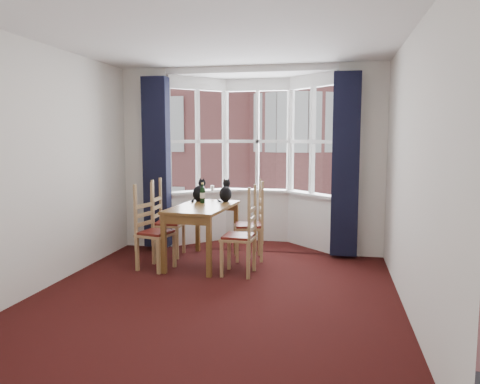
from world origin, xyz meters
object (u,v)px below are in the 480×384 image
(chair_left_near, at_px, (150,233))
(chair_right_far, at_px, (255,227))
(cat_left, at_px, (199,192))
(chair_left_far, at_px, (163,224))
(wine_bottle, at_px, (203,194))
(candle_tall, at_px, (203,187))
(dining_table, at_px, (203,214))
(cat_right, at_px, (226,193))
(candle_short, at_px, (212,188))
(chair_right_near, at_px, (245,238))

(chair_left_near, height_order, chair_right_far, same)
(chair_left_near, xyz_separation_m, cat_left, (0.44, 0.84, 0.46))
(chair_left_far, height_order, wine_bottle, wine_bottle)
(chair_left_near, relative_size, candle_tall, 7.50)
(chair_left_far, xyz_separation_m, wine_bottle, (0.61, -0.01, 0.46))
(dining_table, height_order, cat_right, cat_right)
(cat_right, distance_m, candle_short, 0.85)
(chair_left_near, bearing_deg, candle_short, 74.98)
(chair_right_near, xyz_separation_m, chair_right_far, (-0.01, 0.79, 0.00))
(dining_table, relative_size, chair_right_near, 1.50)
(chair_right_near, height_order, cat_left, cat_left)
(dining_table, relative_size, chair_left_far, 1.50)
(chair_left_near, relative_size, cat_left, 2.64)
(cat_left, bearing_deg, wine_bottle, -61.03)
(chair_left_far, distance_m, chair_right_near, 1.55)
(dining_table, xyz_separation_m, candle_short, (-0.18, 1.23, 0.22))
(cat_left, bearing_deg, chair_right_near, -45.92)
(chair_right_near, bearing_deg, wine_bottle, 136.95)
(candle_tall, bearing_deg, chair_right_near, -57.98)
(dining_table, relative_size, chair_right_far, 1.50)
(dining_table, height_order, cat_left, cat_left)
(wine_bottle, bearing_deg, dining_table, -74.36)
(chair_right_near, bearing_deg, chair_left_near, 178.17)
(chair_right_near, relative_size, chair_right_far, 1.00)
(cat_left, distance_m, candle_short, 0.78)
(candle_short, bearing_deg, cat_right, -62.17)
(chair_right_far, bearing_deg, candle_tall, 140.05)
(candle_short, bearing_deg, chair_left_near, -105.02)
(cat_left, distance_m, cat_right, 0.39)
(chair_right_near, bearing_deg, candle_tall, 122.02)
(chair_left_near, height_order, cat_right, cat_right)
(dining_table, bearing_deg, candle_tall, 105.77)
(chair_right_far, relative_size, wine_bottle, 3.18)
(chair_left_far, relative_size, wine_bottle, 3.18)
(chair_right_far, bearing_deg, dining_table, -152.57)
(chair_left_near, height_order, candle_tall, candle_tall)
(chair_left_far, relative_size, chair_right_far, 1.00)
(dining_table, height_order, chair_right_far, chair_right_far)
(dining_table, height_order, chair_right_near, chair_right_near)
(dining_table, height_order, wine_bottle, wine_bottle)
(chair_right_near, xyz_separation_m, candle_tall, (-1.02, 1.63, 0.46))
(wine_bottle, height_order, candle_tall, wine_bottle)
(dining_table, bearing_deg, cat_right, 65.33)
(dining_table, bearing_deg, candle_short, 98.32)
(wine_bottle, bearing_deg, cat_right, 34.21)
(cat_left, bearing_deg, candle_short, 90.44)
(chair_right_near, xyz_separation_m, wine_bottle, (-0.76, 0.71, 0.46))
(cat_right, distance_m, wine_bottle, 0.36)
(chair_right_near, xyz_separation_m, cat_left, (-0.86, 0.89, 0.46))
(chair_left_far, bearing_deg, chair_left_near, -83.89)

